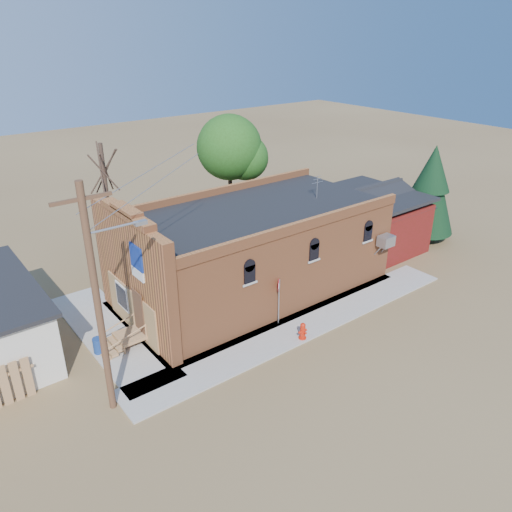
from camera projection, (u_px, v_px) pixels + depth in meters
ground at (293, 345)px, 22.95m from camera, size 120.00×120.00×0.00m
sidewalk_south at (304, 325)px, 24.41m from camera, size 19.00×2.20×0.08m
sidewalk_west at (110, 334)px, 23.75m from camera, size 2.60×10.00×0.08m
brick_bar at (250, 251)px, 26.83m from camera, size 16.40×7.97×6.30m
red_shed at (371, 214)px, 32.32m from camera, size 5.40×6.40×4.30m
utility_pole at (98, 298)px, 17.29m from camera, size 3.12×0.26×9.00m
tree_bare_near at (104, 170)px, 28.13m from camera, size 2.80×2.80×7.65m
tree_leafy at (229, 148)px, 33.49m from camera, size 4.40×4.40×8.15m
evergreen_tree at (431, 187)px, 32.86m from camera, size 3.60×3.60×6.50m
fire_hydrant at (303, 331)px, 23.15m from camera, size 0.47×0.44×0.83m
stop_sign at (279, 290)px, 23.78m from camera, size 0.49×0.52×2.41m
trash_barrel at (98, 345)px, 22.19m from camera, size 0.61×0.61×0.72m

